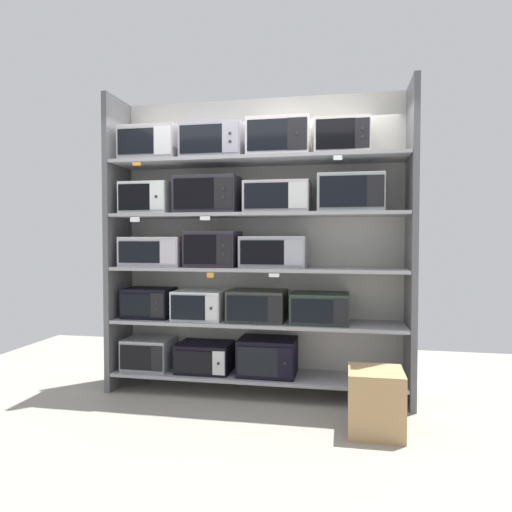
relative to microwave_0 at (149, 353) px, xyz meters
name	(u,v)px	position (x,y,z in m)	size (l,w,h in m)	color
ground	(229,442)	(1.02, -1.00, -0.33)	(6.60, 6.00, 0.02)	gray
back_panel	(261,243)	(1.02, 0.27, 1.03)	(2.80, 0.04, 2.71)	beige
upright_left	(118,243)	(-0.31, 0.00, 1.03)	(0.05, 0.49, 2.71)	#5B5B5E
upright_right	(411,244)	(2.35, 0.00, 1.03)	(0.05, 0.49, 2.71)	#5B5B5E
shelf_0	(256,375)	(1.02, 0.00, -0.16)	(2.60, 0.49, 0.03)	#99999E
microwave_0	(149,353)	(0.00, 0.00, 0.00)	(0.43, 0.38, 0.28)	#969BA1
microwave_1	(205,357)	(0.55, 0.00, -0.01)	(0.49, 0.39, 0.26)	black
microwave_2	(268,357)	(1.13, 0.00, 0.02)	(0.51, 0.40, 0.33)	black
shelf_1	(256,322)	(1.02, 0.00, 0.32)	(2.60, 0.49, 0.03)	#99999E
microwave_3	(149,303)	(0.00, 0.00, 0.48)	(0.44, 0.35, 0.27)	black
microwave_4	(200,305)	(0.50, 0.00, 0.47)	(0.45, 0.41, 0.26)	silver
microwave_5	(257,306)	(1.04, 0.00, 0.48)	(0.50, 0.40, 0.27)	#32332D
microwave_6	(320,308)	(1.59, 0.00, 0.47)	(0.50, 0.39, 0.26)	#27342B
shelf_2	(256,269)	(1.02, 0.00, 0.80)	(2.60, 0.49, 0.03)	#99999E
microwave_7	(155,252)	(0.07, 0.00, 0.96)	(0.57, 0.41, 0.27)	#BFB6C2
microwave_8	(213,249)	(0.63, 0.00, 0.98)	(0.46, 0.41, 0.32)	#302935
microwave_9	(274,252)	(1.18, 0.00, 0.96)	(0.57, 0.37, 0.28)	#9B9CA6
price_tag_0	(210,275)	(0.67, -0.24, 0.76)	(0.06, 0.00, 0.04)	orange
price_tag_1	(274,275)	(1.22, -0.24, 0.77)	(0.09, 0.00, 0.03)	white
shelf_3	(256,215)	(1.02, 0.00, 1.29)	(2.60, 0.49, 0.03)	#99999E
microwave_10	(149,199)	(0.01, 0.00, 1.45)	(0.45, 0.39, 0.29)	silver
microwave_11	(209,195)	(0.59, 0.00, 1.47)	(0.56, 0.41, 0.33)	#2D2933
microwave_12	(278,198)	(1.22, 0.00, 1.44)	(0.56, 0.41, 0.27)	#BCB7BA
microwave_13	(351,194)	(1.85, 0.00, 1.46)	(0.55, 0.41, 0.32)	#9DA6A5
price_tag_2	(135,219)	(-0.02, -0.24, 1.24)	(0.09, 0.00, 0.04)	white
price_tag_3	(205,218)	(0.63, -0.24, 1.25)	(0.09, 0.00, 0.03)	white
shelf_4	(256,161)	(1.02, 0.00, 1.77)	(2.60, 0.49, 0.03)	#99999E
microwave_14	(152,145)	(0.05, 0.00, 1.94)	(0.53, 0.40, 0.31)	#A49EA0
microwave_15	(214,143)	(0.64, 0.00, 1.94)	(0.56, 0.38, 0.31)	#9D9AA9
microwave_16	(279,139)	(1.23, 0.00, 1.95)	(0.54, 0.37, 0.33)	silver
microwave_17	(342,138)	(1.77, 0.00, 1.93)	(0.46, 0.36, 0.30)	silver
price_tag_4	(137,164)	(0.00, -0.24, 1.73)	(0.08, 0.00, 0.03)	orange
price_tag_5	(338,158)	(1.74, -0.24, 1.73)	(0.07, 0.00, 0.04)	white
shipping_carton	(376,401)	(2.03, -0.68, -0.09)	(0.39, 0.39, 0.46)	tan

